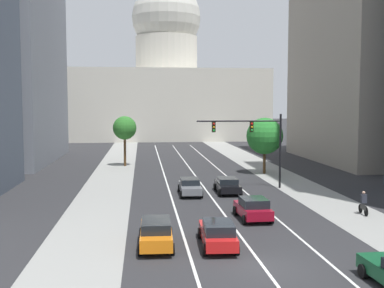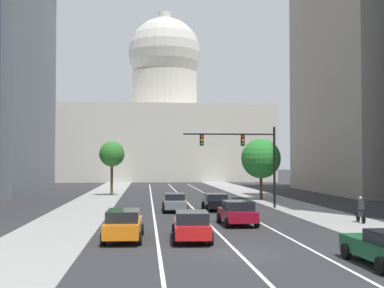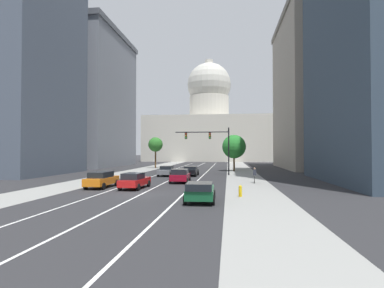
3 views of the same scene
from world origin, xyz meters
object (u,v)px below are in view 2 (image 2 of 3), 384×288
car_crimson (237,213)px  cyclist (361,210)px  street_tree_near_right (261,159)px  capitol_building (164,126)px  car_red (191,225)px  car_orange (124,224)px  street_tree_near_left (112,154)px  traffic_signal_mast (246,150)px  car_gray (175,202)px  car_black (216,201)px

car_crimson → cyclist: 8.32m
car_crimson → street_tree_near_right: 22.61m
capitol_building → car_red: (-1.72, -87.98, -11.33)m
car_orange → street_tree_near_right: street_tree_near_right is taller
street_tree_near_left → car_red: bearing=-79.9°
car_crimson → street_tree_near_left: street_tree_near_left is taller
car_red → traffic_signal_mast: 19.61m
cyclist → capitol_building: bearing=10.9°
car_orange → capitol_building: bearing=-2.1°
car_crimson → car_red: bearing=148.8°
capitol_building → car_red: capitol_building is taller
car_orange → street_tree_near_left: 35.87m
car_gray → car_crimson: size_ratio=1.13×
street_tree_near_right → car_black: bearing=-119.1°
capitol_building → street_tree_near_left: (-8.13, -52.02, -7.20)m
street_tree_near_right → cyclist: bearing=-84.8°
cyclist → traffic_signal_mast: bearing=29.0°
car_crimson → traffic_signal_mast: 13.05m
car_orange → cyclist: cyclist is taller
car_orange → car_crimson: car_orange is taller
car_red → street_tree_near_right: bearing=-17.4°
cyclist → street_tree_near_right: (-1.91, 20.81, 3.50)m
capitol_building → cyclist: bearing=-83.0°
street_tree_near_right → capitol_building: bearing=97.6°
car_crimson → cyclist: cyclist is taller
capitol_building → car_orange: bearing=-93.4°
car_red → street_tree_near_right: size_ratio=0.74×
car_crimson → cyclist: size_ratio=2.40×
capitol_building → car_orange: capitol_building is taller
street_tree_near_left → cyclist: bearing=-58.2°
traffic_signal_mast → street_tree_near_right: 10.03m
traffic_signal_mast → car_orange: bearing=-119.2°
car_crimson → cyclist: (8.30, 0.59, 0.05)m
car_gray → street_tree_near_right: size_ratio=0.72×
car_red → car_black: size_ratio=1.07×
car_gray → car_red: 15.58m
car_gray → cyclist: size_ratio=2.72×
capitol_building → car_crimson: (1.72, -81.92, -11.31)m
cyclist → street_tree_near_left: bearing=35.7°
car_orange → street_tree_near_left: size_ratio=0.75×
car_black → street_tree_near_right: size_ratio=0.70×
capitol_building → traffic_signal_mast: (4.68, -69.93, -7.12)m
car_orange → car_crimson: 8.87m
car_black → traffic_signal_mast: traffic_signal_mast is taller
car_orange → car_black: car_orange is taller
capitol_building → street_tree_near_left: bearing=-98.9°
car_gray → street_tree_near_left: size_ratio=0.72×
car_orange → car_crimson: bearing=-49.5°
car_red → car_black: bearing=-9.8°
car_black → car_red: bearing=168.8°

